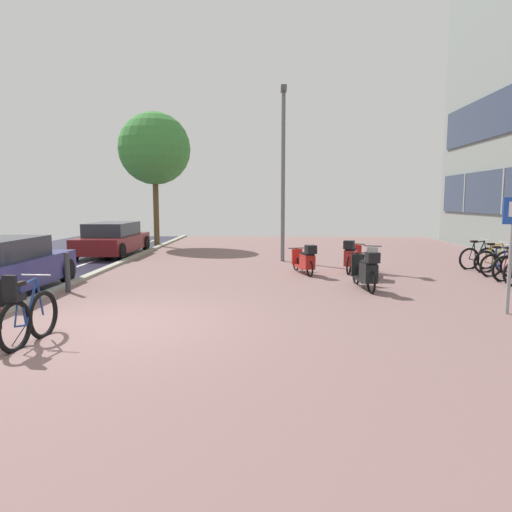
# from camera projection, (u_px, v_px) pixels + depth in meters

# --- Properties ---
(ground) EXTENTS (21.00, 40.00, 0.13)m
(ground) POSITION_uv_depth(u_px,v_px,m) (196.00, 326.00, 8.01)
(ground) COLOR #1E1F32
(bicycle_foreground) EXTENTS (0.74, 1.48, 1.14)m
(bicycle_foreground) POSITION_uv_depth(u_px,v_px,m) (25.00, 317.00, 6.90)
(bicycle_foreground) COLOR black
(bicycle_foreground) RESTS_ON ground
(bicycle_rack_03) EXTENTS (1.29, 0.48, 0.94)m
(bicycle_rack_03) POSITION_uv_depth(u_px,v_px,m) (501.00, 265.00, 13.10)
(bicycle_rack_03) COLOR black
(bicycle_rack_03) RESTS_ON ground
(bicycle_rack_04) EXTENTS (1.34, 0.48, 0.97)m
(bicycle_rack_04) POSITION_uv_depth(u_px,v_px,m) (495.00, 261.00, 13.82)
(bicycle_rack_04) COLOR black
(bicycle_rack_04) RESTS_ON ground
(bicycle_rack_05) EXTENTS (1.32, 0.47, 0.98)m
(bicycle_rack_05) POSITION_uv_depth(u_px,v_px,m) (478.00, 258.00, 14.55)
(bicycle_rack_05) COLOR black
(bicycle_rack_05) RESTS_ON ground
(scooter_near) EXTENTS (0.86, 1.62, 1.02)m
(scooter_near) POSITION_uv_depth(u_px,v_px,m) (352.00, 257.00, 13.82)
(scooter_near) COLOR black
(scooter_near) RESTS_ON ground
(scooter_mid) EXTENTS (0.53, 1.80, 1.00)m
(scooter_mid) POSITION_uv_depth(u_px,v_px,m) (366.00, 271.00, 11.09)
(scooter_mid) COLOR black
(scooter_mid) RESTS_ON ground
(scooter_far) EXTENTS (0.78, 1.84, 0.86)m
(scooter_far) POSITION_uv_depth(u_px,v_px,m) (370.00, 264.00, 12.89)
(scooter_far) COLOR black
(scooter_far) RESTS_ON ground
(scooter_extra) EXTENTS (0.75, 1.66, 0.92)m
(scooter_extra) POSITION_uv_depth(u_px,v_px,m) (305.00, 260.00, 13.46)
(scooter_extra) COLOR black
(scooter_extra) RESTS_ON ground
(parked_car_far) EXTENTS (1.92, 4.45, 1.29)m
(parked_car_far) POSITION_uv_depth(u_px,v_px,m) (113.00, 239.00, 18.39)
(parked_car_far) COLOR maroon
(parked_car_far) RESTS_ON ground
(parking_sign) EXTENTS (0.40, 0.07, 2.21)m
(parking_sign) POSITION_uv_depth(u_px,v_px,m) (512.00, 242.00, 8.62)
(parking_sign) COLOR gray
(parking_sign) RESTS_ON ground
(lamp_post) EXTENTS (0.20, 0.52, 6.06)m
(lamp_post) POSITION_uv_depth(u_px,v_px,m) (283.00, 166.00, 16.06)
(lamp_post) COLOR slate
(lamp_post) RESTS_ON ground
(street_tree) EXTENTS (3.34, 3.34, 6.25)m
(street_tree) POSITION_uv_depth(u_px,v_px,m) (155.00, 149.00, 21.46)
(street_tree) COLOR brown
(street_tree) RESTS_ON ground
(bollard_far) EXTENTS (0.12, 0.12, 0.94)m
(bollard_far) POSITION_uv_depth(u_px,v_px,m) (67.00, 272.00, 10.81)
(bollard_far) COLOR #38383D
(bollard_far) RESTS_ON ground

